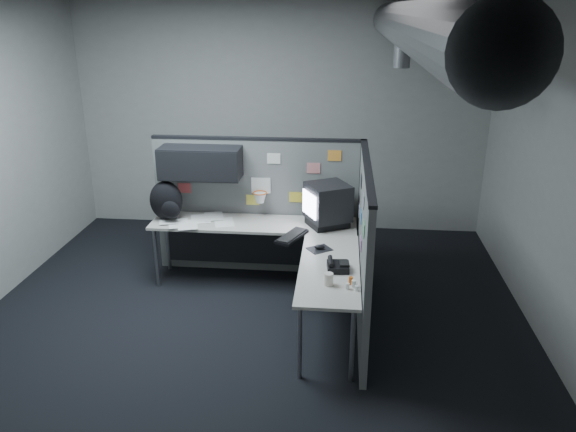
# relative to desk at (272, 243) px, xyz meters

# --- Properties ---
(room) EXTENTS (5.62, 5.62, 3.22)m
(room) POSITION_rel_desk_xyz_m (0.41, -0.70, 1.48)
(room) COLOR black
(room) RESTS_ON ground
(partition_back) EXTENTS (2.44, 0.42, 1.63)m
(partition_back) POSITION_rel_desk_xyz_m (-0.40, 0.53, 0.38)
(partition_back) COLOR #5F615F
(partition_back) RESTS_ON ground
(partition_right) EXTENTS (0.07, 2.23, 1.63)m
(partition_right) POSITION_rel_desk_xyz_m (0.95, -0.49, 0.21)
(partition_right) COLOR #5F615F
(partition_right) RESTS_ON ground
(desk) EXTENTS (2.31, 2.11, 0.73)m
(desk) POSITION_rel_desk_xyz_m (0.00, 0.00, 0.00)
(desk) COLOR #BAB3A8
(desk) RESTS_ON ground
(monitor) EXTENTS (0.56, 0.56, 0.48)m
(monitor) POSITION_rel_desk_xyz_m (0.58, 0.27, 0.36)
(monitor) COLOR black
(monitor) RESTS_ON desk
(keyboard) EXTENTS (0.33, 0.49, 0.04)m
(keyboard) POSITION_rel_desk_xyz_m (0.22, -0.12, 0.14)
(keyboard) COLOR black
(keyboard) RESTS_ON desk
(mouse) EXTENTS (0.28, 0.27, 0.05)m
(mouse) POSITION_rel_desk_xyz_m (0.52, -0.39, 0.13)
(mouse) COLOR black
(mouse) RESTS_ON desk
(phone) EXTENTS (0.21, 0.23, 0.10)m
(phone) POSITION_rel_desk_xyz_m (0.71, -0.83, 0.15)
(phone) COLOR black
(phone) RESTS_ON desk
(bottles) EXTENTS (0.11, 0.14, 0.07)m
(bottles) POSITION_rel_desk_xyz_m (0.84, -1.17, 0.15)
(bottles) COLOR silver
(bottles) RESTS_ON desk
(cup) EXTENTS (0.10, 0.10, 0.11)m
(cup) POSITION_rel_desk_xyz_m (0.64, -1.14, 0.17)
(cup) COLOR silver
(cup) RESTS_ON desk
(papers) EXTENTS (0.92, 0.66, 0.02)m
(papers) POSITION_rel_desk_xyz_m (-0.90, 0.25, 0.13)
(papers) COLOR white
(papers) RESTS_ON desk
(backpack) EXTENTS (0.42, 0.38, 0.45)m
(backpack) POSITION_rel_desk_xyz_m (-1.23, 0.27, 0.34)
(backpack) COLOR black
(backpack) RESTS_ON desk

